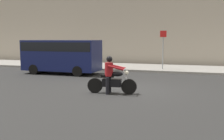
{
  "coord_description": "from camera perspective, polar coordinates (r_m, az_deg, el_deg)",
  "views": [
    {
      "loc": [
        2.47,
        -10.96,
        2.24
      ],
      "look_at": [
        -0.62,
        -0.93,
        0.94
      ],
      "focal_mm": 40.33,
      "sensor_mm": 36.0,
      "label": 1
    }
  ],
  "objects": [
    {
      "name": "ground_plane",
      "position": [
        11.46,
        4.36,
        -4.26
      ],
      "size": [
        80.0,
        80.0,
        0.0
      ],
      "primitive_type": "plane",
      "color": "#282828"
    },
    {
      "name": "street_sign_post",
      "position": [
        17.94,
        11.49,
        5.4
      ],
      "size": [
        0.44,
        0.08,
        2.7
      ],
      "color": "gray",
      "rests_on": "sidewalk_slab"
    },
    {
      "name": "motorcycle_with_rider_crimson",
      "position": [
        10.33,
        -0.11,
        -1.88
      ],
      "size": [
        2.05,
        0.71,
        1.55
      ],
      "color": "black",
      "rests_on": "ground_plane"
    },
    {
      "name": "sidewalk_slab",
      "position": [
        19.24,
        9.65,
        0.47
      ],
      "size": [
        40.0,
        4.4,
        0.14
      ],
      "primitive_type": "cube",
      "color": "gray",
      "rests_on": "ground_plane"
    },
    {
      "name": "parked_van_navy",
      "position": [
        16.56,
        -11.34,
        3.52
      ],
      "size": [
        4.89,
        1.96,
        2.17
      ],
      "color": "#11194C",
      "rests_on": "ground_plane"
    }
  ]
}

